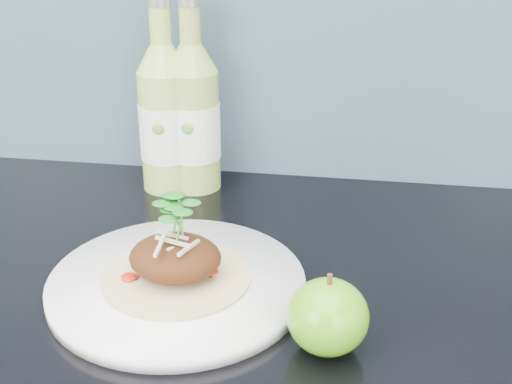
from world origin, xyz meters
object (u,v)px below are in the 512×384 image
Objects in this scene: dinner_plate at (177,285)px; cider_bottle_right at (193,118)px; green_apple at (328,317)px; cider_bottle_left at (165,118)px.

cider_bottle_right reaches higher than dinner_plate.
cider_bottle_right is (-0.21, 0.36, 0.07)m from green_apple.
cider_bottle_right reaches higher than green_apple.
cider_bottle_left is 0.04m from cider_bottle_right.
cider_bottle_right is (0.04, 0.01, 0.00)m from cider_bottle_left.
green_apple is 0.44m from cider_bottle_left.
cider_bottle_left reaches higher than dinner_plate.
green_apple is (0.17, -0.08, 0.03)m from dinner_plate.
dinner_plate is 3.55× the size of green_apple.
cider_bottle_right is at bearing 3.32° from cider_bottle_left.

